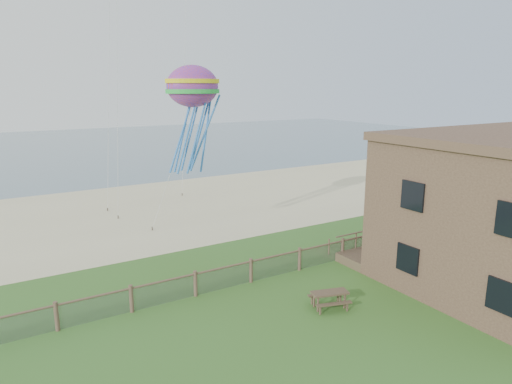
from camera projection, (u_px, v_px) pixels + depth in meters
ground at (329, 337)px, 17.83m from camera, size 160.00×160.00×0.00m
sand_beach at (149, 210)px, 36.16m from camera, size 72.00×20.00×0.02m
ocean at (60, 148)px, 72.84m from camera, size 160.00×68.00×0.02m
chainlink_fence at (251, 272)px, 22.70m from camera, size 36.20×0.20×1.25m
motel_deck at (438, 239)px, 28.50m from camera, size 15.00×2.00×0.50m
picnic_table at (329, 301)px, 20.11m from camera, size 1.90×1.64×0.68m
octopus_kite at (194, 116)px, 27.84m from camera, size 3.47×2.50×7.01m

